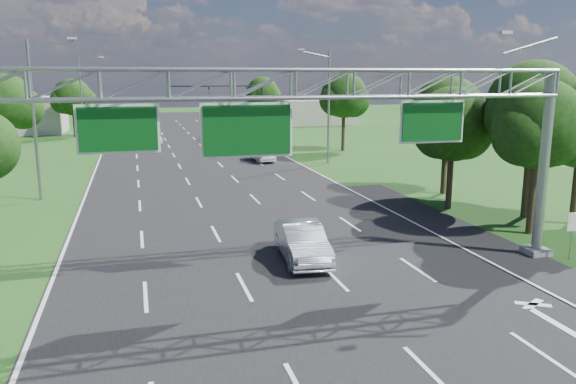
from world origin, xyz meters
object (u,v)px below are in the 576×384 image
object	(u,v)px
traffic_signal	(236,97)
silver_sedan	(302,242)
box_truck	(226,129)
sign_gantry	(295,101)
regulatory_sign	(573,226)

from	to	relation	value
traffic_signal	silver_sedan	xyz separation A→B (m)	(-6.24, -50.97, -4.36)
traffic_signal	box_truck	size ratio (longest dim) A/B	1.63
traffic_signal	silver_sedan	world-z (taller)	traffic_signal
sign_gantry	box_truck	bearing A→B (deg)	83.88
sign_gantry	traffic_signal	distance (m)	53.51
regulatory_sign	traffic_signal	world-z (taller)	traffic_signal
box_truck	silver_sedan	bearing A→B (deg)	-90.81
regulatory_sign	traffic_signal	distance (m)	54.37
sign_gantry	traffic_signal	size ratio (longest dim) A/B	1.92
silver_sedan	box_truck	size ratio (longest dim) A/B	0.65
regulatory_sign	traffic_signal	xyz separation A→B (m)	(-4.92, 54.02, 3.66)
traffic_signal	box_truck	bearing A→B (deg)	-121.22
regulatory_sign	box_truck	xyz separation A→B (m)	(-6.70, 51.09, -0.17)
traffic_signal	regulatory_sign	bearing A→B (deg)	-84.80
box_truck	traffic_signal	bearing A→B (deg)	63.27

